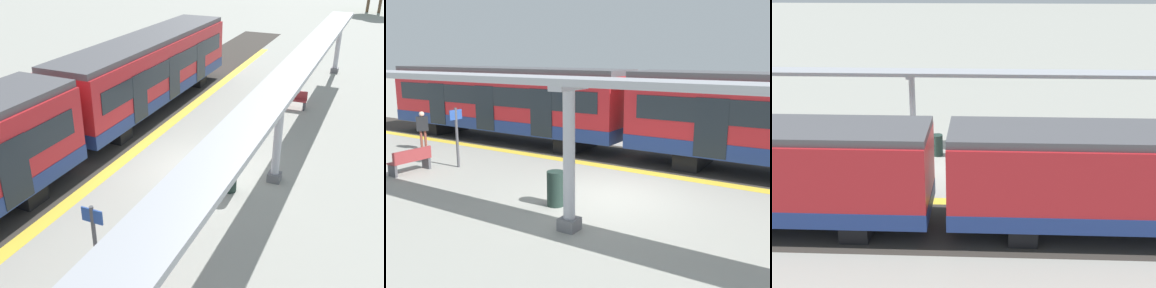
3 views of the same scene
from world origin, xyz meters
The scene contains 10 objects.
ground_plane centered at (0.00, 0.00, 0.00)m, with size 176.00×176.00×0.00m, color #9FA096.
tactile_edge_strip centered at (-2.91, 0.00, 0.00)m, with size 0.50×38.50×0.01m, color yellow.
trackbed centered at (-4.76, 0.00, 0.00)m, with size 3.20×50.50×0.01m, color #38332D.
train_near_carriage centered at (-4.76, -8.41, 1.83)m, with size 2.65×12.81×3.48m.
canopy_pillar_second centered at (2.71, 0.22, 1.74)m, with size 1.10×0.44×3.43m.
canopy_beam centered at (2.71, 0.08, 3.51)m, with size 1.20×30.58×0.16m, color #A8AAB2.
bench_near_end centered at (1.48, -7.22, 0.44)m, with size 1.52×0.50×0.86m.
trash_bin centered at (1.50, -1.02, 0.49)m, with size 0.48×0.48×0.97m, color #1F322B.
platform_info_sign centered at (0.06, -6.41, 1.33)m, with size 0.56×0.10×2.20m.
passenger_waiting_near_edge centered at (-1.22, -9.95, 1.05)m, with size 0.51×0.48×1.67m.
Camera 2 is at (10.65, 5.44, 4.10)m, focal length 39.95 mm.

